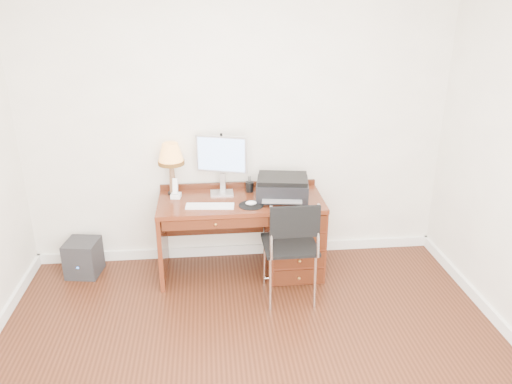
{
  "coord_description": "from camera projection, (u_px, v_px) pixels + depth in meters",
  "views": [
    {
      "loc": [
        -0.28,
        -2.8,
        2.5
      ],
      "look_at": [
        0.12,
        1.2,
        0.9
      ],
      "focal_mm": 35.0,
      "sensor_mm": 36.0,
      "label": 1
    }
  ],
  "objects": [
    {
      "name": "printer",
      "position": [
        282.0,
        187.0,
        4.55
      ],
      "size": [
        0.51,
        0.43,
        0.21
      ],
      "rotation": [
        0.0,
        0.0,
        -0.16
      ],
      "color": "black",
      "rests_on": "desk"
    },
    {
      "name": "keyboard",
      "position": [
        210.0,
        206.0,
        4.38
      ],
      "size": [
        0.43,
        0.16,
        0.02
      ],
      "primitive_type": "cube",
      "rotation": [
        0.0,
        0.0,
        -0.09
      ],
      "color": "white",
      "rests_on": "desk"
    },
    {
      "name": "mouse_pad",
      "position": [
        251.0,
        204.0,
        4.41
      ],
      "size": [
        0.22,
        0.22,
        0.04
      ],
      "color": "black",
      "rests_on": "desk"
    },
    {
      "name": "desk",
      "position": [
        275.0,
        231.0,
        4.71
      ],
      "size": [
        1.5,
        0.67,
        0.75
      ],
      "color": "#592312",
      "rests_on": "ground"
    },
    {
      "name": "ground",
      "position": [
        256.0,
        372.0,
        3.53
      ],
      "size": [
        4.0,
        4.0,
        0.0
      ],
      "primitive_type": "plane",
      "color": "#33160B",
      "rests_on": "ground"
    },
    {
      "name": "pen_cup",
      "position": [
        249.0,
        187.0,
        4.71
      ],
      "size": [
        0.08,
        0.08,
        0.1
      ],
      "primitive_type": "cylinder",
      "color": "black",
      "rests_on": "desk"
    },
    {
      "name": "phone",
      "position": [
        176.0,
        192.0,
        4.56
      ],
      "size": [
        0.1,
        0.1,
        0.19
      ],
      "rotation": [
        0.0,
        0.0,
        -0.15
      ],
      "color": "white",
      "rests_on": "desk"
    },
    {
      "name": "room_shell",
      "position": [
        248.0,
        313.0,
        4.1
      ],
      "size": [
        4.0,
        4.0,
        4.0
      ],
      "color": "white",
      "rests_on": "ground"
    },
    {
      "name": "chair",
      "position": [
        291.0,
        241.0,
        4.16
      ],
      "size": [
        0.45,
        0.45,
        0.95
      ],
      "rotation": [
        0.0,
        0.0,
        0.01
      ],
      "color": "black",
      "rests_on": "ground"
    },
    {
      "name": "equipment_box",
      "position": [
        83.0,
        258.0,
        4.72
      ],
      "size": [
        0.34,
        0.34,
        0.34
      ],
      "primitive_type": "cube",
      "rotation": [
        0.0,
        0.0,
        -0.16
      ],
      "color": "black",
      "rests_on": "ground"
    },
    {
      "name": "leg_lamp",
      "position": [
        171.0,
        157.0,
        4.53
      ],
      "size": [
        0.24,
        0.24,
        0.49
      ],
      "color": "black",
      "rests_on": "desk"
    },
    {
      "name": "monitor",
      "position": [
        221.0,
        157.0,
        4.57
      ],
      "size": [
        0.47,
        0.23,
        0.55
      ],
      "rotation": [
        0.0,
        0.0,
        -0.31
      ],
      "color": "silver",
      "rests_on": "desk"
    }
  ]
}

